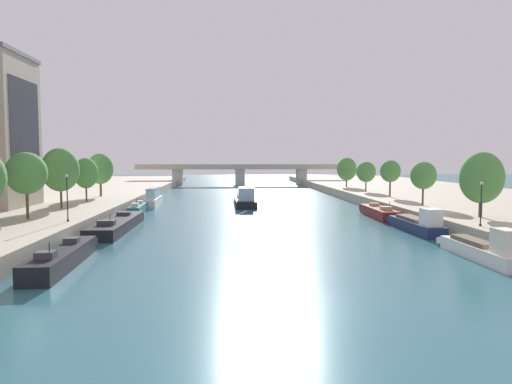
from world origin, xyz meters
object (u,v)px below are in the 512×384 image
object	(u,v)px
moored_boat_left_midway	(63,257)
moored_boat_right_upstream	(482,249)
barge_midriver	(245,199)
moored_boat_right_end	(379,212)
moored_boat_left_end	(138,209)
tree_left_past_mid	(60,170)
tree_right_by_lamp	(390,171)
tree_left_third	(26,173)
tree_right_end_of_row	(482,178)
lamppost_right_bank	(481,202)
tree_right_far	(347,169)
moored_boat_left_downstream	(153,198)
tree_left_by_lamp	(100,169)
tree_right_second	(366,172)
moored_boat_left_second	(117,224)
moored_boat_right_lone	(417,224)
lamppost_left_bank	(67,196)
tree_left_midway	(86,173)
bridge_far	(240,172)
tree_right_distant	(423,175)

from	to	relation	value
moored_boat_left_midway	moored_boat_right_upstream	world-z (taller)	moored_boat_right_upstream
barge_midriver	moored_boat_right_end	size ratio (longest dim) A/B	1.60
moored_boat_left_end	tree_left_past_mid	world-z (taller)	tree_left_past_mid
tree_right_by_lamp	tree_left_third	bearing A→B (deg)	-152.08
tree_right_end_of_row	lamppost_right_bank	xyz separation A→B (m)	(-3.53, -6.30, -1.94)
tree_left_past_mid	tree_right_far	world-z (taller)	tree_left_past_mid
barge_midriver	tree_left_past_mid	distance (m)	31.37
moored_boat_left_downstream	tree_right_far	xyz separation A→B (m)	(38.37, 22.33, 4.29)
tree_left_by_lamp	tree_right_second	xyz separation A→B (m)	(47.00, 8.58, -0.84)
moored_boat_left_second	tree_right_far	distance (m)	61.93
barge_midriver	tree_left_by_lamp	world-z (taller)	tree_left_by_lamp
lamppost_right_bank	moored_boat_left_downstream	bearing A→B (deg)	134.25
lamppost_right_bank	moored_boat_right_lone	bearing A→B (deg)	115.04
moored_boat_left_midway	tree_right_by_lamp	bearing A→B (deg)	45.68
tree_right_by_lamp	lamppost_right_bank	size ratio (longest dim) A/B	1.45
moored_boat_left_downstream	lamppost_left_bank	bearing A→B (deg)	-96.65
moored_boat_left_second	tree_right_by_lamp	distance (m)	44.72
moored_boat_left_second	lamppost_left_bank	distance (m)	7.02
tree_right_far	lamppost_right_bank	xyz separation A→B (m)	(-2.74, -58.90, -1.63)
moored_boat_left_midway	moored_boat_right_upstream	xyz separation A→B (m)	(31.73, 0.01, 0.18)
moored_boat_right_upstream	moored_boat_right_end	bearing A→B (deg)	88.65
tree_left_midway	lamppost_left_bank	world-z (taller)	tree_left_midway
moored_boat_right_lone	tree_right_end_of_row	xyz separation A→B (m)	(6.69, -0.48, 4.97)
moored_boat_left_end	tree_left_past_mid	size ratio (longest dim) A/B	1.34
moored_boat_right_end	bridge_far	bearing A→B (deg)	102.12
lamppost_left_bank	bridge_far	bearing A→B (deg)	77.70
moored_boat_left_end	tree_right_far	distance (m)	51.32
moored_boat_right_lone	tree_left_past_mid	xyz separation A→B (m)	(-40.95, 11.22, 5.58)
moored_boat_right_end	lamppost_left_bank	size ratio (longest dim) A/B	2.52
tree_right_end_of_row	tree_right_second	size ratio (longest dim) A/B	1.23
moored_boat_left_second	lamppost_left_bank	size ratio (longest dim) A/B	3.60
barge_midriver	tree_left_past_mid	world-z (taller)	tree_left_past_mid
moored_boat_right_upstream	tree_left_past_mid	bearing A→B (deg)	148.35
tree_left_midway	tree_right_end_of_row	size ratio (longest dim) A/B	0.91
moored_boat_right_end	tree_right_second	xyz separation A→B (m)	(5.96, 25.47, 4.64)
moored_boat_left_downstream	moored_boat_right_upstream	xyz separation A→B (m)	(31.89, -43.46, -0.38)
barge_midriver	moored_boat_right_lone	size ratio (longest dim) A/B	1.66
moored_boat_left_end	lamppost_left_bank	xyz separation A→B (m)	(-3.14, -20.02, 3.51)
tree_right_distant	tree_right_by_lamp	xyz separation A→B (m)	(0.54, 13.98, 0.17)
barge_midriver	tree_right_distant	xyz separation A→B (m)	(22.84, -19.18, 4.66)
moored_boat_left_end	bridge_far	size ratio (longest dim) A/B	0.17
moored_boat_left_midway	moored_boat_left_end	xyz separation A→B (m)	(-0.62, 32.58, -0.00)
tree_left_third	tree_right_by_lamp	distance (m)	53.15
moored_boat_right_lone	tree_right_distant	bearing A→B (deg)	64.27
lamppost_right_bank	moored_boat_right_end	bearing A→B (deg)	99.03
tree_left_by_lamp	tree_right_end_of_row	distance (m)	56.41
tree_left_by_lamp	tree_right_far	size ratio (longest dim) A/B	1.10
moored_boat_left_second	moored_boat_right_lone	size ratio (longest dim) A/B	1.49
tree_left_by_lamp	lamppost_left_bank	world-z (taller)	tree_left_by_lamp
barge_midriver	moored_boat_right_lone	distance (m)	35.39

